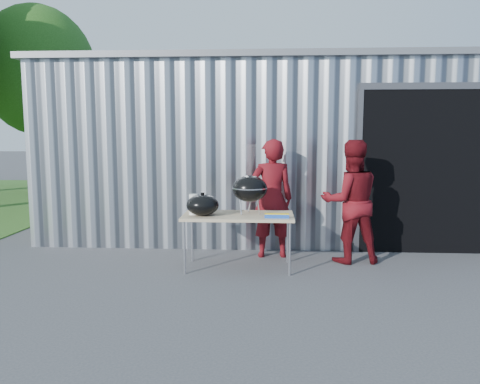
# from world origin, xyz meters

# --- Properties ---
(ground) EXTENTS (80.00, 80.00, 0.00)m
(ground) POSITION_xyz_m (0.00, 0.00, 0.00)
(ground) COLOR #414143
(building) EXTENTS (8.20, 6.20, 3.10)m
(building) POSITION_xyz_m (0.92, 4.59, 1.54)
(building) COLOR silver
(building) RESTS_ON ground
(tree_far) EXTENTS (3.49, 3.49, 5.78)m
(tree_far) POSITION_xyz_m (-6.50, 9.00, 3.76)
(tree_far) COLOR #442D19
(tree_far) RESTS_ON ground
(folding_table) EXTENTS (1.50, 0.75, 0.75)m
(folding_table) POSITION_xyz_m (0.27, 0.70, 0.71)
(folding_table) COLOR tan
(folding_table) RESTS_ON ground
(kettle_grill) EXTENTS (0.49, 0.49, 0.95)m
(kettle_grill) POSITION_xyz_m (0.42, 0.76, 1.16)
(kettle_grill) COLOR black
(kettle_grill) RESTS_ON folding_table
(grill_lid) EXTENTS (0.44, 0.44, 0.32)m
(grill_lid) POSITION_xyz_m (-0.21, 0.60, 0.89)
(grill_lid) COLOR black
(grill_lid) RESTS_ON folding_table
(paper_towels) EXTENTS (0.12, 0.12, 0.28)m
(paper_towels) POSITION_xyz_m (-0.34, 0.65, 0.89)
(paper_towels) COLOR white
(paper_towels) RESTS_ON folding_table
(white_tub) EXTENTS (0.20, 0.15, 0.10)m
(white_tub) POSITION_xyz_m (-0.28, 0.92, 0.80)
(white_tub) COLOR white
(white_tub) RESTS_ON folding_table
(foil_box) EXTENTS (0.32, 0.06, 0.06)m
(foil_box) POSITION_xyz_m (0.79, 0.45, 0.78)
(foil_box) COLOR blue
(foil_box) RESTS_ON folding_table
(person_cook) EXTENTS (0.69, 0.49, 1.77)m
(person_cook) POSITION_xyz_m (0.72, 1.33, 0.88)
(person_cook) COLOR #5F0D13
(person_cook) RESTS_ON ground
(person_bystander) EXTENTS (0.93, 0.77, 1.76)m
(person_bystander) POSITION_xyz_m (1.85, 1.12, 0.88)
(person_bystander) COLOR #5F0D13
(person_bystander) RESTS_ON ground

